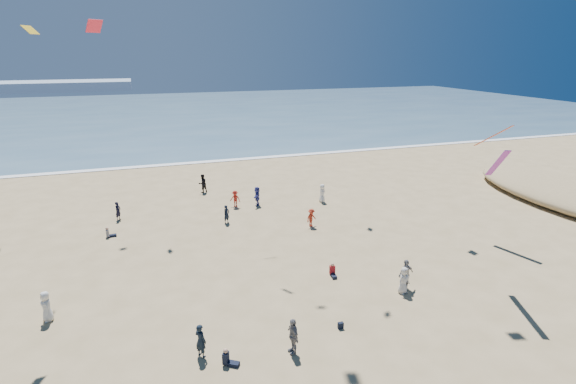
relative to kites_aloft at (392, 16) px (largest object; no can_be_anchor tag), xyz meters
name	(u,v)px	position (x,y,z in m)	size (l,w,h in m)	color
ocean	(157,113)	(-9.93, 82.08, -15.52)	(220.00, 100.00, 0.06)	#476B84
surf_line	(179,164)	(-9.93, 32.08, -15.51)	(220.00, 1.20, 0.08)	white
standing_flyers	(284,242)	(-5.44, 3.26, -14.69)	(24.11, 38.90, 1.88)	black
seated_group	(282,347)	(-9.01, -7.25, -15.13)	(15.69, 30.49, 0.84)	silver
navy_bag	(341,325)	(-5.51, -6.21, -15.38)	(0.28, 0.18, 0.34)	black
kites_aloft	(392,16)	(0.00, 0.00, 0.00)	(44.72, 40.14, 28.85)	#602192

